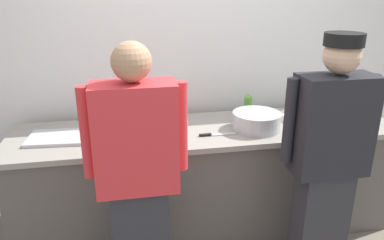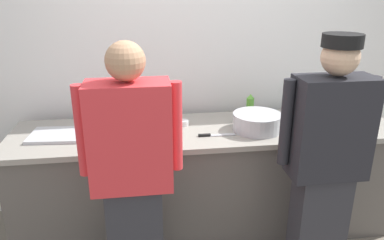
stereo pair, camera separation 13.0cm
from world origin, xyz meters
The scene contains 14 objects.
wall_back centered at (0.00, 0.89, 1.38)m, with size 4.67×0.10×2.76m.
prep_counter centered at (0.00, 0.39, 0.44)m, with size 2.97×0.74×0.88m.
chef_near_left centered at (-0.57, -0.26, 0.88)m, with size 0.61×0.24×1.65m.
chef_center centered at (0.63, -0.28, 0.89)m, with size 0.60×0.24×1.67m.
plate_stack_front centered at (0.75, 0.46, 0.91)m, with size 0.25×0.25×0.05m.
plate_stack_rear centered at (-0.44, 0.54, 0.92)m, with size 0.23×0.23×0.07m.
mixing_bowl_steel centered at (0.36, 0.30, 0.95)m, with size 0.37×0.37×0.13m, color #B7BABF.
sheet_tray centered at (-1.05, 0.38, 0.90)m, with size 0.51×0.30×0.02m, color #B7BABF.
squeeze_bottle_primary centered at (0.39, 0.61, 0.98)m, with size 0.06×0.06×0.20m.
ramekin_orange_sauce centered at (-0.18, 0.49, 0.91)m, with size 0.08×0.08×0.04m.
ramekin_yellow_sauce centered at (1.15, 0.40, 0.91)m, with size 0.10×0.10×0.05m.
ramekin_red_sauce centered at (1.16, 0.59, 0.91)m, with size 0.11×0.11×0.05m.
ramekin_green_sauce centered at (-0.59, 0.19, 0.90)m, with size 0.11×0.11×0.04m.
chefs_knife centered at (0.02, 0.24, 0.89)m, with size 0.28×0.03×0.02m.
Camera 1 is at (-0.61, -2.21, 1.92)m, focal length 34.71 mm.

